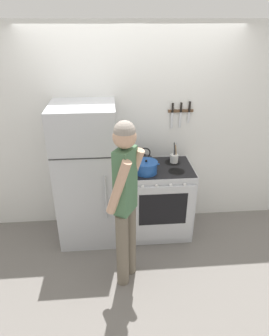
% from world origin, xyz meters
% --- Properties ---
extents(ground_plane, '(14.00, 14.00, 0.00)m').
position_xyz_m(ground_plane, '(0.00, 0.00, 0.00)').
color(ground_plane, slate).
extents(wall_back, '(10.00, 0.06, 2.55)m').
position_xyz_m(wall_back, '(0.00, 0.03, 1.27)').
color(wall_back, silver).
rests_on(wall_back, ground_plane).
extents(refrigerator, '(0.71, 0.68, 1.73)m').
position_xyz_m(refrigerator, '(-0.58, -0.33, 0.86)').
color(refrigerator, '#B7BABF').
rests_on(refrigerator, ground_plane).
extents(stove_range, '(0.80, 0.65, 0.93)m').
position_xyz_m(stove_range, '(0.30, -0.33, 0.48)').
color(stove_range, silver).
rests_on(stove_range, ground_plane).
extents(dutch_oven_pot, '(0.31, 0.27, 0.17)m').
position_xyz_m(dutch_oven_pot, '(0.12, -0.43, 1.00)').
color(dutch_oven_pot, '#1E4C9E').
rests_on(dutch_oven_pot, stove_range).
extents(tea_kettle, '(0.23, 0.18, 0.21)m').
position_xyz_m(tea_kettle, '(0.13, -0.18, 0.99)').
color(tea_kettle, black).
rests_on(tea_kettle, stove_range).
extents(utensil_jar, '(0.10, 0.10, 0.26)m').
position_xyz_m(utensil_jar, '(0.50, -0.18, 0.99)').
color(utensil_jar, silver).
rests_on(utensil_jar, stove_range).
extents(person, '(0.41, 0.44, 1.79)m').
position_xyz_m(person, '(-0.16, -1.09, 1.02)').
color(person, '#6B6051').
rests_on(person, ground_plane).
extents(wall_knife_strip, '(0.31, 0.03, 0.33)m').
position_xyz_m(wall_knife_strip, '(0.58, -0.02, 1.54)').
color(wall_knife_strip, brown).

